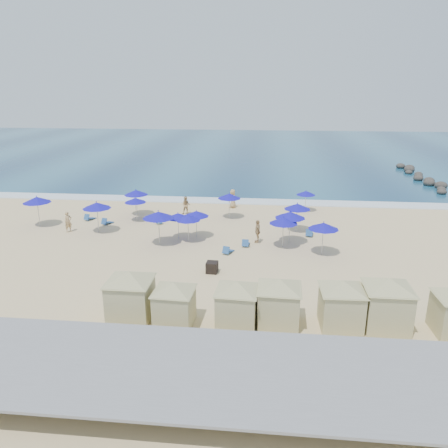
{
  "coord_description": "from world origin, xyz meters",
  "views": [
    {
      "loc": [
        4.09,
        -29.29,
        11.64
      ],
      "look_at": [
        0.76,
        3.0,
        1.41
      ],
      "focal_mm": 35.0,
      "sensor_mm": 36.0,
      "label": 1
    }
  ],
  "objects_px": {
    "umbrella_5": "(196,214)",
    "umbrella_13": "(290,215)",
    "umbrella_6": "(178,216)",
    "umbrella_9": "(306,193)",
    "cabana_4": "(342,298)",
    "cabana_0": "(130,289)",
    "trash_bin": "(212,267)",
    "umbrella_1": "(97,205)",
    "beachgoer_3": "(233,199)",
    "rock_jetty": "(433,184)",
    "umbrella_8": "(284,221)",
    "cabana_2": "(237,298)",
    "beachgoer_0": "(68,222)",
    "umbrella_3": "(158,215)",
    "cabana_1": "(174,298)",
    "umbrella_7": "(229,196)",
    "umbrella_0": "(37,200)",
    "umbrella_2": "(136,192)",
    "beachgoer_1": "(186,205)",
    "beachgoer_2": "(258,231)",
    "umbrella_4": "(135,200)",
    "umbrella_11": "(324,226)",
    "cabana_3": "(279,296)",
    "umbrella_10": "(297,206)",
    "umbrella_12": "(188,218)",
    "cabana_5": "(387,297)"
  },
  "relations": [
    {
      "from": "umbrella_2",
      "to": "umbrella_9",
      "type": "xyz_separation_m",
      "value": [
        15.96,
        2.99,
        -0.36
      ]
    },
    {
      "from": "cabana_2",
      "to": "umbrella_3",
      "type": "distance_m",
      "value": 13.21
    },
    {
      "from": "umbrella_4",
      "to": "umbrella_9",
      "type": "relative_size",
      "value": 1.06
    },
    {
      "from": "umbrella_11",
      "to": "beachgoer_2",
      "type": "xyz_separation_m",
      "value": [
        -4.73,
        2.11,
        -1.25
      ]
    },
    {
      "from": "cabana_3",
      "to": "beachgoer_1",
      "type": "relative_size",
      "value": 2.57
    },
    {
      "from": "umbrella_6",
      "to": "umbrella_9",
      "type": "distance_m",
      "value": 14.13
    },
    {
      "from": "cabana_3",
      "to": "beachgoer_2",
      "type": "relative_size",
      "value": 2.41
    },
    {
      "from": "umbrella_8",
      "to": "beachgoer_3",
      "type": "height_order",
      "value": "umbrella_8"
    },
    {
      "from": "cabana_3",
      "to": "umbrella_7",
      "type": "distance_m",
      "value": 19.12
    },
    {
      "from": "umbrella_2",
      "to": "umbrella_7",
      "type": "bearing_deg",
      "value": -0.68
    },
    {
      "from": "umbrella_4",
      "to": "umbrella_6",
      "type": "xyz_separation_m",
      "value": [
        4.78,
        -4.36,
        -0.03
      ]
    },
    {
      "from": "umbrella_2",
      "to": "cabana_0",
      "type": "bearing_deg",
      "value": -74.17
    },
    {
      "from": "beachgoer_0",
      "to": "beachgoer_2",
      "type": "xyz_separation_m",
      "value": [
        15.81,
        -0.97,
        0.04
      ]
    },
    {
      "from": "rock_jetty",
      "to": "trash_bin",
      "type": "xyz_separation_m",
      "value": [
        -23.39,
        -28.07,
        0.0
      ]
    },
    {
      "from": "umbrella_5",
      "to": "umbrella_9",
      "type": "bearing_deg",
      "value": 43.38
    },
    {
      "from": "umbrella_0",
      "to": "umbrella_9",
      "type": "distance_m",
      "value": 24.53
    },
    {
      "from": "beachgoer_3",
      "to": "umbrella_2",
      "type": "bearing_deg",
      "value": -34.18
    },
    {
      "from": "umbrella_5",
      "to": "umbrella_8",
      "type": "bearing_deg",
      "value": -13.35
    },
    {
      "from": "umbrella_5",
      "to": "umbrella_13",
      "type": "bearing_deg",
      "value": -5.22
    },
    {
      "from": "beachgoer_0",
      "to": "umbrella_3",
      "type": "bearing_deg",
      "value": -68.86
    },
    {
      "from": "umbrella_7",
      "to": "cabana_0",
      "type": "bearing_deg",
      "value": -100.28
    },
    {
      "from": "cabana_2",
      "to": "umbrella_5",
      "type": "relative_size",
      "value": 1.85
    },
    {
      "from": "cabana_2",
      "to": "umbrella_0",
      "type": "xyz_separation_m",
      "value": [
        -18.4,
        14.86,
        0.82
      ]
    },
    {
      "from": "trash_bin",
      "to": "umbrella_13",
      "type": "xyz_separation_m",
      "value": [
        5.23,
        6.15,
        1.94
      ]
    },
    {
      "from": "umbrella_11",
      "to": "umbrella_7",
      "type": "bearing_deg",
      "value": 131.58
    },
    {
      "from": "umbrella_13",
      "to": "umbrella_5",
      "type": "bearing_deg",
      "value": 174.78
    },
    {
      "from": "umbrella_5",
      "to": "umbrella_13",
      "type": "height_order",
      "value": "umbrella_13"
    },
    {
      "from": "umbrella_10",
      "to": "umbrella_11",
      "type": "height_order",
      "value": "umbrella_10"
    },
    {
      "from": "umbrella_5",
      "to": "beachgoer_0",
      "type": "height_order",
      "value": "umbrella_5"
    },
    {
      "from": "umbrella_1",
      "to": "beachgoer_3",
      "type": "relative_size",
      "value": 1.42
    },
    {
      "from": "trash_bin",
      "to": "umbrella_6",
      "type": "xyz_separation_m",
      "value": [
        -3.53,
        6.37,
        1.55
      ]
    },
    {
      "from": "umbrella_3",
      "to": "umbrella_13",
      "type": "distance_m",
      "value": 10.02
    },
    {
      "from": "trash_bin",
      "to": "umbrella_3",
      "type": "xyz_separation_m",
      "value": [
        -4.71,
        4.86,
        2.02
      ]
    },
    {
      "from": "umbrella_9",
      "to": "beachgoer_3",
      "type": "bearing_deg",
      "value": 175.58
    },
    {
      "from": "cabana_0",
      "to": "beachgoer_0",
      "type": "distance_m",
      "value": 16.51
    },
    {
      "from": "rock_jetty",
      "to": "cabana_0",
      "type": "xyz_separation_m",
      "value": [
        -26.83,
        -34.37,
        1.32
      ]
    },
    {
      "from": "umbrella_1",
      "to": "umbrella_4",
      "type": "xyz_separation_m",
      "value": [
        2.19,
        3.45,
        -0.37
      ]
    },
    {
      "from": "trash_bin",
      "to": "umbrella_8",
      "type": "bearing_deg",
      "value": 51.83
    },
    {
      "from": "umbrella_3",
      "to": "beachgoer_3",
      "type": "xyz_separation_m",
      "value": [
        4.71,
        11.3,
        -1.44
      ]
    },
    {
      "from": "umbrella_5",
      "to": "cabana_3",
      "type": "bearing_deg",
      "value": -63.87
    },
    {
      "from": "umbrella_11",
      "to": "umbrella_12",
      "type": "relative_size",
      "value": 1.11
    },
    {
      "from": "umbrella_4",
      "to": "umbrella_11",
      "type": "relative_size",
      "value": 0.9
    },
    {
      "from": "cabana_5",
      "to": "umbrella_1",
      "type": "height_order",
      "value": "cabana_5"
    },
    {
      "from": "trash_bin",
      "to": "umbrella_7",
      "type": "height_order",
      "value": "umbrella_7"
    },
    {
      "from": "cabana_2",
      "to": "umbrella_6",
      "type": "height_order",
      "value": "cabana_2"
    },
    {
      "from": "cabana_1",
      "to": "beachgoer_1",
      "type": "relative_size",
      "value": 2.38
    },
    {
      "from": "cabana_3",
      "to": "umbrella_1",
      "type": "height_order",
      "value": "cabana_3"
    },
    {
      "from": "cabana_4",
      "to": "cabana_0",
      "type": "bearing_deg",
      "value": -178.32
    },
    {
      "from": "umbrella_5",
      "to": "umbrella_11",
      "type": "height_order",
      "value": "umbrella_11"
    },
    {
      "from": "trash_bin",
      "to": "cabana_1",
      "type": "bearing_deg",
      "value": -95.04
    }
  ]
}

